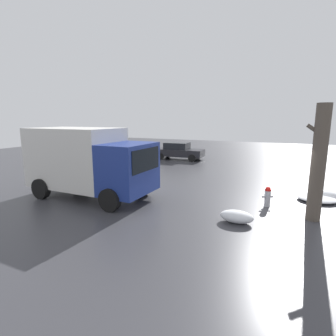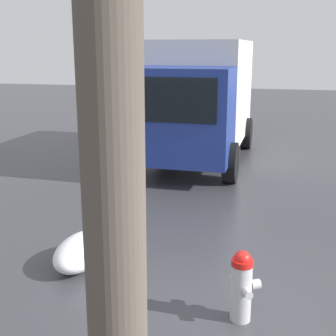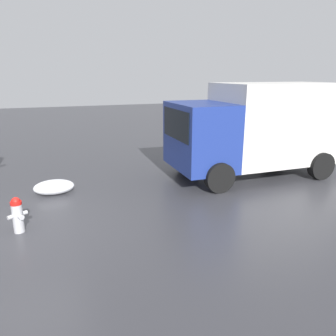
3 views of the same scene
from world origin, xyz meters
name	(u,v)px [view 3 (image 3 of 3)]	position (x,y,z in m)	size (l,w,h in m)	color
ground_plane	(20,232)	(0.00, 0.00, 0.00)	(60.00, 60.00, 0.00)	#38383D
fire_hydrant	(17,214)	(0.00, 0.00, 0.42)	(0.42, 0.36, 0.81)	#B7B7BC
delivery_truck	(258,127)	(7.44, 1.93, 1.66)	(5.72, 2.76, 3.08)	navy
snow_pile_curbside	(54,187)	(0.80, 2.24, 0.21)	(1.13, 0.64, 0.42)	white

